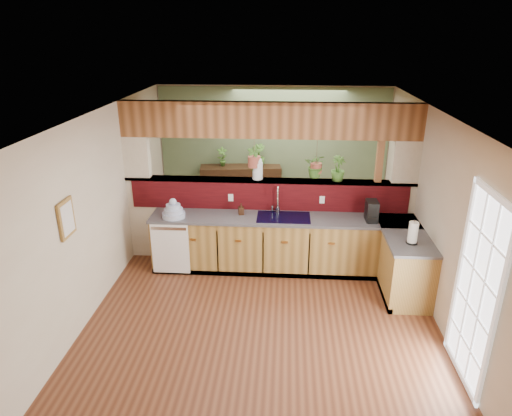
# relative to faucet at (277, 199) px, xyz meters

# --- Properties ---
(ground) EXTENTS (4.60, 7.00, 0.01)m
(ground) POSITION_rel_faucet_xyz_m (-0.15, -1.13, -1.14)
(ground) COLOR #5B2F1C
(ground) RESTS_ON ground
(ceiling) EXTENTS (4.60, 7.00, 0.01)m
(ceiling) POSITION_rel_faucet_xyz_m (-0.15, -1.13, 1.46)
(ceiling) COLOR brown
(ceiling) RESTS_ON ground
(wall_back) EXTENTS (4.60, 0.02, 2.60)m
(wall_back) POSITION_rel_faucet_xyz_m (-0.15, 2.37, 0.16)
(wall_back) COLOR beige
(wall_back) RESTS_ON ground
(wall_left) EXTENTS (0.02, 7.00, 2.60)m
(wall_left) POSITION_rel_faucet_xyz_m (-2.45, -1.13, 0.16)
(wall_left) COLOR beige
(wall_left) RESTS_ON ground
(wall_right) EXTENTS (0.02, 7.00, 2.60)m
(wall_right) POSITION_rel_faucet_xyz_m (2.15, -1.13, 0.16)
(wall_right) COLOR beige
(wall_right) RESTS_ON ground
(pass_through_partition) EXTENTS (4.60, 0.21, 2.60)m
(pass_through_partition) POSITION_rel_faucet_xyz_m (-0.12, 0.22, 0.05)
(pass_through_partition) COLOR beige
(pass_through_partition) RESTS_ON ground
(pass_through_ledge) EXTENTS (4.60, 0.21, 0.04)m
(pass_through_ledge) POSITION_rel_faucet_xyz_m (-0.15, 0.22, 0.23)
(pass_through_ledge) COLOR brown
(pass_through_ledge) RESTS_ON ground
(header_beam) EXTENTS (4.60, 0.15, 0.55)m
(header_beam) POSITION_rel_faucet_xyz_m (-0.15, 0.22, 1.18)
(header_beam) COLOR brown
(header_beam) RESTS_ON ground
(sage_backwall) EXTENTS (4.55, 0.02, 2.55)m
(sage_backwall) POSITION_rel_faucet_xyz_m (-0.15, 2.35, 0.16)
(sage_backwall) COLOR #576D4A
(sage_backwall) RESTS_ON ground
(countertop) EXTENTS (4.14, 1.52, 0.90)m
(countertop) POSITION_rel_faucet_xyz_m (0.69, -0.26, -0.69)
(countertop) COLOR olive
(countertop) RESTS_ON ground
(dishwasher) EXTENTS (0.58, 0.03, 0.82)m
(dishwasher) POSITION_rel_faucet_xyz_m (-1.63, -0.47, -0.69)
(dishwasher) COLOR white
(dishwasher) RESTS_ON ground
(navy_sink) EXTENTS (0.82, 0.50, 0.18)m
(navy_sink) POSITION_rel_faucet_xyz_m (0.10, -0.16, -0.32)
(navy_sink) COLOR black
(navy_sink) RESTS_ON countertop
(french_door) EXTENTS (0.06, 1.02, 2.16)m
(french_door) POSITION_rel_faucet_xyz_m (2.12, -2.43, -0.09)
(french_door) COLOR white
(french_door) RESTS_ON ground
(framed_print) EXTENTS (0.04, 0.35, 0.45)m
(framed_print) POSITION_rel_faucet_xyz_m (-2.42, -1.93, 0.41)
(framed_print) COLOR olive
(framed_print) RESTS_ON wall_left
(faucet) EXTENTS (0.20, 0.20, 0.45)m
(faucet) POSITION_rel_faucet_xyz_m (0.00, 0.00, 0.00)
(faucet) COLOR #B7B7B2
(faucet) RESTS_ON countertop
(dish_stack) EXTENTS (0.35, 0.35, 0.31)m
(dish_stack) POSITION_rel_faucet_xyz_m (-1.59, -0.27, -0.15)
(dish_stack) COLOR #A2B0D2
(dish_stack) RESTS_ON countertop
(soap_dispenser) EXTENTS (0.10, 0.10, 0.18)m
(soap_dispenser) POSITION_rel_faucet_xyz_m (-0.56, -0.09, -0.15)
(soap_dispenser) COLOR #3C2416
(soap_dispenser) RESTS_ON countertop
(coffee_maker) EXTENTS (0.17, 0.28, 0.31)m
(coffee_maker) POSITION_rel_faucet_xyz_m (1.42, -0.20, -0.10)
(coffee_maker) COLOR black
(coffee_maker) RESTS_ON countertop
(paper_towel) EXTENTS (0.15, 0.15, 0.33)m
(paper_towel) POSITION_rel_faucet_xyz_m (1.85, -0.96, -0.09)
(paper_towel) COLOR black
(paper_towel) RESTS_ON countertop
(glass_jar) EXTENTS (0.16, 0.16, 0.36)m
(glass_jar) POSITION_rel_faucet_xyz_m (-0.33, 0.22, 0.43)
(glass_jar) COLOR silver
(glass_jar) RESTS_ON pass_through_ledge
(ledge_plant_right) EXTENTS (0.29, 0.29, 0.40)m
(ledge_plant_right) POSITION_rel_faucet_xyz_m (0.93, 0.22, 0.44)
(ledge_plant_right) COLOR #356021
(ledge_plant_right) RESTS_ON pass_through_ledge
(hanging_plant_a) EXTENTS (0.22, 0.20, 0.55)m
(hanging_plant_a) POSITION_rel_faucet_xyz_m (-0.38, 0.22, 0.70)
(hanging_plant_a) COLOR brown
(hanging_plant_a) RESTS_ON header_beam
(hanging_plant_b) EXTENTS (0.41, 0.38, 0.54)m
(hanging_plant_b) POSITION_rel_faucet_xyz_m (0.59, 0.22, 0.65)
(hanging_plant_b) COLOR brown
(hanging_plant_b) RESTS_ON header_beam
(shelving_console) EXTENTS (1.66, 0.63, 1.08)m
(shelving_console) POSITION_rel_faucet_xyz_m (-0.79, 2.12, -0.64)
(shelving_console) COLOR black
(shelving_console) RESTS_ON ground
(shelf_plant_a) EXTENTS (0.23, 0.18, 0.39)m
(shelf_plant_a) POSITION_rel_faucet_xyz_m (-1.16, 2.12, 0.09)
(shelf_plant_a) COLOR #356021
(shelf_plant_a) RESTS_ON shelving_console
(shelf_plant_b) EXTENTS (0.33, 0.33, 0.46)m
(shelf_plant_b) POSITION_rel_faucet_xyz_m (-0.43, 2.12, 0.12)
(shelf_plant_b) COLOR #356021
(shelf_plant_b) RESTS_ON shelving_console
(floor_plant) EXTENTS (0.80, 0.76, 0.70)m
(floor_plant) POSITION_rel_faucet_xyz_m (0.94, 0.96, -0.79)
(floor_plant) COLOR #356021
(floor_plant) RESTS_ON ground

